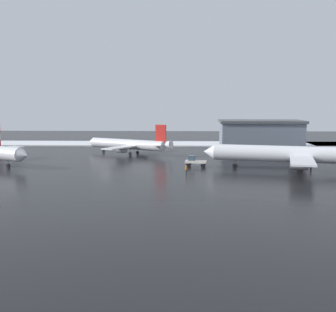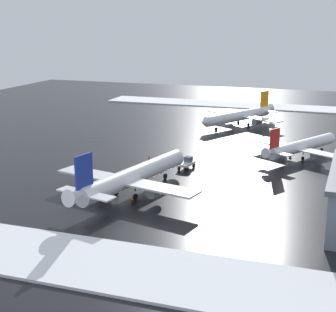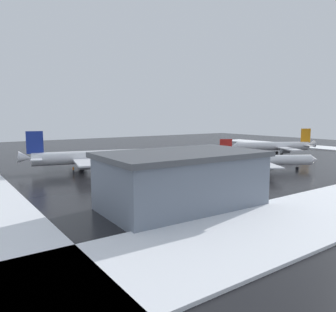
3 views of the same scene
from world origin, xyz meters
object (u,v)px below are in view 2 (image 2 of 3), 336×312
airplane_parked_portside (301,146)px  pushback_tug (187,163)px  airplane_parked_starboard (239,116)px  ground_crew_near_tug (149,158)px  airplane_distant_tail (132,176)px  ground_crew_beside_wing (132,199)px

airplane_parked_portside → pushback_tug: bearing=157.0°
airplane_parked_portside → airplane_parked_starboard: bearing=62.6°
airplane_parked_portside → ground_crew_near_tug: bearing=145.0°
pushback_tug → ground_crew_near_tug: size_ratio=2.86×
airplane_parked_starboard → pushback_tug: (-49.16, 1.63, -1.87)m
airplane_distant_tail → pushback_tug: 20.17m
ground_crew_beside_wing → ground_crew_near_tug: size_ratio=1.00×
ground_crew_near_tug → airplane_parked_starboard: bearing=168.1°
pushback_tug → ground_crew_beside_wing: 24.63m
airplane_distant_tail → pushback_tug: airplane_distant_tail is taller
airplane_parked_portside → pushback_tug: airplane_parked_portside is taller
airplane_parked_portside → pushback_tug: (-17.39, 22.50, -1.48)m
airplane_distant_tail → airplane_parked_starboard: bearing=8.1°
airplane_parked_portside → ground_crew_near_tug: size_ratio=15.01×
pushback_tug → ground_crew_beside_wing: (-24.49, 2.60, -0.31)m
pushback_tug → ground_crew_near_tug: 9.73m
airplane_parked_portside → ground_crew_near_tug: 35.58m
airplane_parked_portside → ground_crew_beside_wing: bearing=178.4°
ground_crew_beside_wing → airplane_parked_portside: bearing=109.4°
airplane_parked_starboard → airplane_parked_portside: bearing=62.4°
airplane_parked_portside → ground_crew_beside_wing: airplane_parked_portside is taller
ground_crew_beside_wing → ground_crew_near_tug: (26.46, 6.92, 0.00)m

